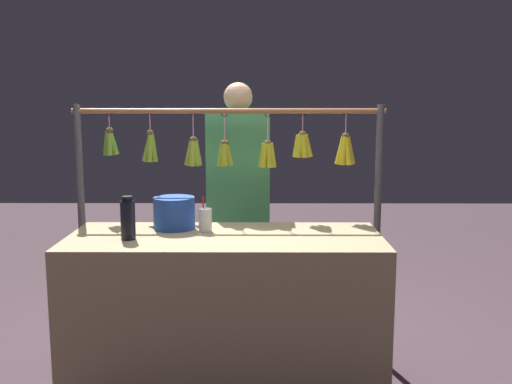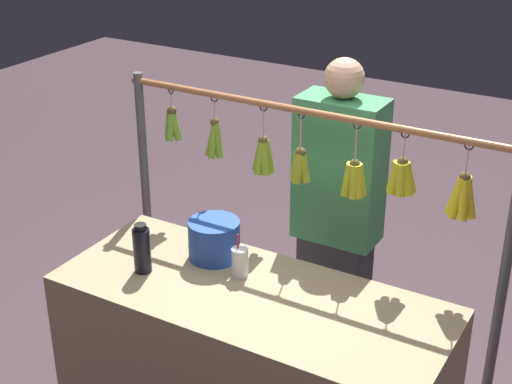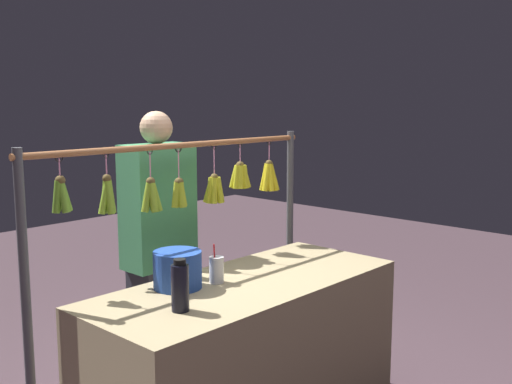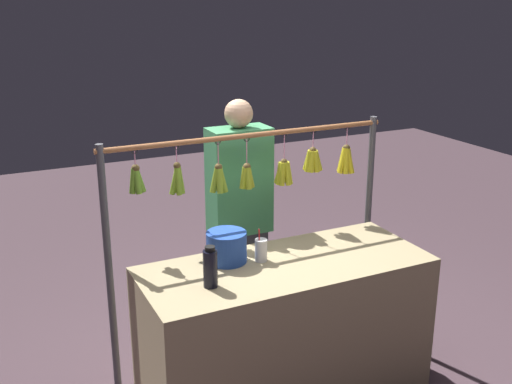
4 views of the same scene
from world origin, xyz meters
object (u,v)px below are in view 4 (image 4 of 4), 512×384
(water_bottle, at_px, (210,268))
(vendor_person, at_px, (240,226))
(drink_cup, at_px, (261,250))
(blue_bucket, at_px, (227,247))

(water_bottle, bearing_deg, vendor_person, -123.23)
(drink_cup, bearing_deg, vendor_person, -103.80)
(water_bottle, height_order, blue_bucket, water_bottle)
(vendor_person, bearing_deg, water_bottle, 56.77)
(vendor_person, bearing_deg, drink_cup, 76.20)
(blue_bucket, distance_m, vendor_person, 0.68)
(water_bottle, relative_size, drink_cup, 1.17)
(water_bottle, xyz_separation_m, drink_cup, (-0.39, -0.18, -0.04))
(blue_bucket, xyz_separation_m, drink_cup, (-0.18, 0.08, -0.02))
(drink_cup, relative_size, vendor_person, 0.11)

